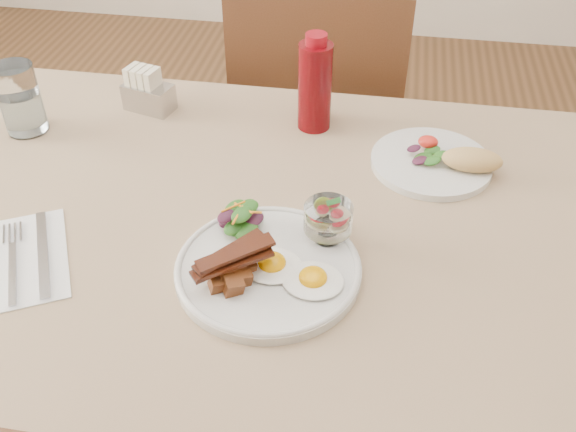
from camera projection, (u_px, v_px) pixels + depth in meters
name	position (u px, v px, depth m)	size (l,w,h in m)	color
table	(271.00, 256.00, 1.13)	(1.33, 0.88, 0.75)	#5A331C
chair_far	(319.00, 126.00, 1.72)	(0.42, 0.42, 0.93)	#5A331C
main_plate	(268.00, 269.00, 0.96)	(0.28, 0.28, 0.02)	silver
fried_eggs	(292.00, 271.00, 0.94)	(0.18, 0.13, 0.03)	white
bacon_potato_pile	(232.00, 267.00, 0.92)	(0.12, 0.10, 0.06)	brown
side_salad	(242.00, 219.00, 1.01)	(0.08, 0.08, 0.04)	#1C5015
fruit_cup	(328.00, 218.00, 0.98)	(0.08, 0.08, 0.08)	white
second_plate	(441.00, 161.00, 1.17)	(0.24, 0.22, 0.06)	silver
ketchup_bottle	(315.00, 85.00, 1.23)	(0.07, 0.07, 0.19)	#540409
hot_sauce_bottle	(320.00, 90.00, 1.27)	(0.04, 0.04, 0.13)	#540409
sugar_caddy	(147.00, 92.00, 1.32)	(0.11, 0.08, 0.09)	#B6B5BA
water_glass	(21.00, 103.00, 1.24)	(0.08, 0.08, 0.14)	white
napkin_cutlery	(29.00, 258.00, 0.99)	(0.20, 0.24, 0.01)	white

